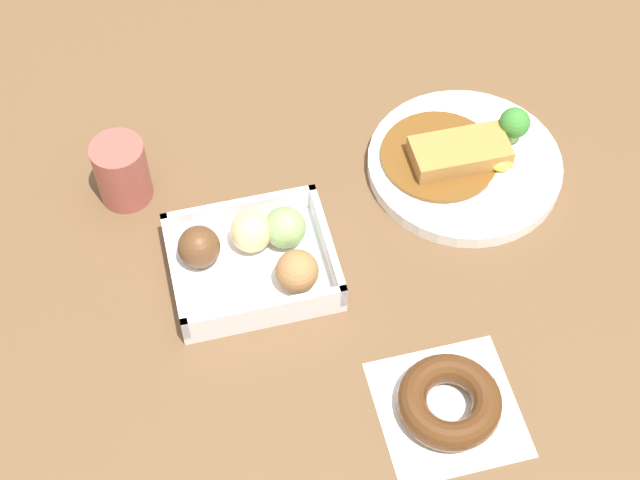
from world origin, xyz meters
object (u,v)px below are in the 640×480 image
donut_box (255,255)px  coffee_mug (122,171)px  chocolate_ring_donut (449,402)px  curry_plate (465,161)px

donut_box → coffee_mug: coffee_mug is taller
chocolate_ring_donut → coffee_mug: coffee_mug is taller
donut_box → coffee_mug: (0.13, -0.14, 0.02)m
donut_box → coffee_mug: 0.19m
curry_plate → donut_box: bearing=16.5°
curry_plate → donut_box: 0.29m
donut_box → chocolate_ring_donut: (-0.16, 0.22, -0.01)m
curry_plate → chocolate_ring_donut: bearing=68.4°
donut_box → chocolate_ring_donut: bearing=125.2°
curry_plate → coffee_mug: size_ratio=2.82×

